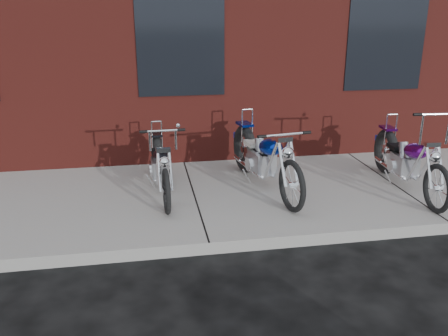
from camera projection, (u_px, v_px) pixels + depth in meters
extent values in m
plane|color=black|center=(209.00, 255.00, 5.36)|extent=(120.00, 120.00, 0.00)
cube|color=#A49C8E|center=(194.00, 199.00, 6.74)|extent=(22.00, 3.00, 0.15)
torus|color=black|center=(390.00, 154.00, 7.35)|extent=(0.19, 0.72, 0.71)
torus|color=black|center=(443.00, 193.00, 5.89)|extent=(0.12, 0.65, 0.64)
cube|color=#9FA3AB|center=(409.00, 168.00, 6.75)|extent=(0.31, 0.42, 0.30)
ellipsoid|color=#5F0B7C|center=(421.00, 154.00, 6.40)|extent=(0.30, 0.56, 0.30)
cube|color=black|center=(402.00, 149.00, 6.93)|extent=(0.26, 0.29, 0.06)
cylinder|color=white|center=(441.00, 170.00, 5.93)|extent=(0.06, 0.29, 0.53)
cylinder|color=white|center=(443.00, 116.00, 5.84)|extent=(0.54, 0.07, 0.03)
cylinder|color=white|center=(395.00, 132.00, 7.15)|extent=(0.02, 0.02, 0.47)
cylinder|color=white|center=(409.00, 171.00, 7.01)|extent=(0.11, 0.89, 0.05)
torus|color=black|center=(248.00, 152.00, 7.39)|extent=(0.26, 0.77, 0.76)
torus|color=black|center=(297.00, 190.00, 5.92)|extent=(0.18, 0.69, 0.69)
cube|color=#9FA3AB|center=(266.00, 165.00, 6.79)|extent=(0.36, 0.46, 0.32)
ellipsoid|color=#0826A9|center=(275.00, 150.00, 6.43)|extent=(0.36, 0.62, 0.32)
cube|color=beige|center=(259.00, 146.00, 6.97)|extent=(0.30, 0.33, 0.06)
cylinder|color=white|center=(294.00, 166.00, 5.95)|extent=(0.09, 0.31, 0.57)
cylinder|color=white|center=(290.00, 137.00, 5.96)|extent=(0.58, 0.12, 0.03)
cylinder|color=white|center=(251.00, 128.00, 7.19)|extent=(0.03, 0.03, 0.51)
cylinder|color=white|center=(267.00, 168.00, 7.08)|extent=(0.20, 0.95, 0.05)
torus|color=black|center=(158.00, 159.00, 7.20)|extent=(0.15, 0.66, 0.66)
torus|color=black|center=(167.00, 195.00, 5.88)|extent=(0.08, 0.60, 0.60)
cube|color=#9FA3AB|center=(162.00, 172.00, 6.66)|extent=(0.27, 0.38, 0.27)
ellipsoid|color=black|center=(162.00, 159.00, 6.34)|extent=(0.26, 0.51, 0.28)
cube|color=black|center=(160.00, 154.00, 6.82)|extent=(0.23, 0.26, 0.05)
cylinder|color=white|center=(166.00, 174.00, 5.91)|extent=(0.05, 0.27, 0.49)
cylinder|color=white|center=(163.00, 133.00, 5.86)|extent=(0.50, 0.04, 0.03)
cylinder|color=white|center=(158.00, 138.00, 7.02)|extent=(0.02, 0.02, 0.44)
cylinder|color=white|center=(168.00, 175.00, 6.91)|extent=(0.07, 0.83, 0.04)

